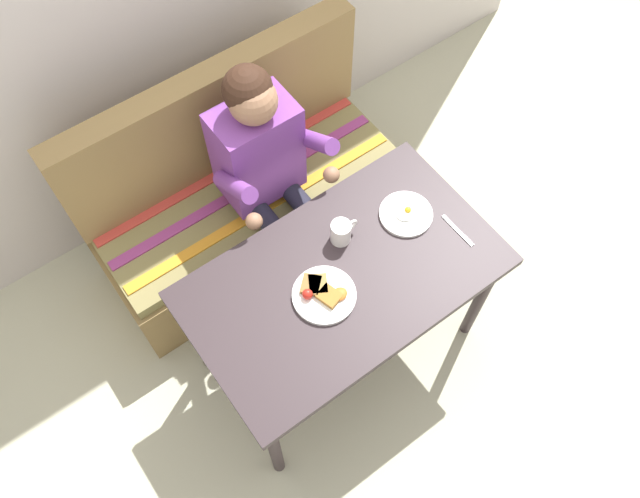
# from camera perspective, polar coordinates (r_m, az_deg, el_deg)

# --- Properties ---
(ground_plane) EXTENTS (8.00, 8.00, 0.00)m
(ground_plane) POSITION_cam_1_polar(r_m,az_deg,el_deg) (3.14, 1.63, -8.34)
(ground_plane) COLOR #B7B497
(table) EXTENTS (1.20, 0.70, 0.73)m
(table) POSITION_cam_1_polar(r_m,az_deg,el_deg) (2.54, 2.00, -3.18)
(table) COLOR #2F2528
(table) RESTS_ON ground
(couch) EXTENTS (1.44, 0.56, 1.00)m
(couch) POSITION_cam_1_polar(r_m,az_deg,el_deg) (3.14, -6.64, 4.47)
(couch) COLOR olive
(couch) RESTS_ON ground
(person) EXTENTS (0.45, 0.61, 1.21)m
(person) POSITION_cam_1_polar(r_m,az_deg,el_deg) (2.73, -4.63, 7.29)
(person) COLOR #783B92
(person) RESTS_ON ground
(plate_breakfast) EXTENTS (0.24, 0.24, 0.05)m
(plate_breakfast) POSITION_cam_1_polar(r_m,az_deg,el_deg) (2.42, 0.26, -3.90)
(plate_breakfast) COLOR white
(plate_breakfast) RESTS_ON table
(plate_eggs) EXTENTS (0.21, 0.21, 0.04)m
(plate_eggs) POSITION_cam_1_polar(r_m,az_deg,el_deg) (2.61, 7.48, 3.05)
(plate_eggs) COLOR white
(plate_eggs) RESTS_ON table
(coffee_mug) EXTENTS (0.12, 0.08, 0.10)m
(coffee_mug) POSITION_cam_1_polar(r_m,az_deg,el_deg) (2.50, 1.86, 1.52)
(coffee_mug) COLOR white
(coffee_mug) RESTS_ON table
(fork) EXTENTS (0.02, 0.17, 0.00)m
(fork) POSITION_cam_1_polar(r_m,az_deg,el_deg) (2.62, 11.88, 1.60)
(fork) COLOR silver
(fork) RESTS_ON table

